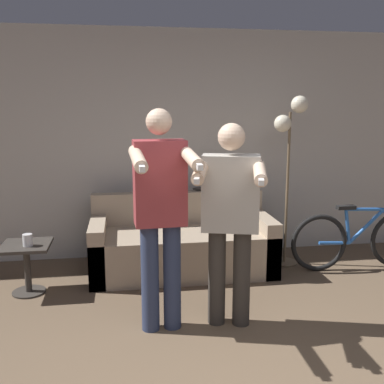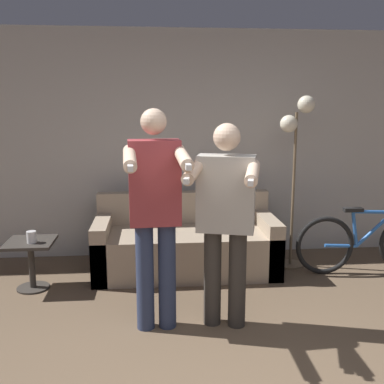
{
  "view_description": "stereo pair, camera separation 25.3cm",
  "coord_description": "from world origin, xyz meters",
  "px_view_note": "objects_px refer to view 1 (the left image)",
  "views": [
    {
      "loc": [
        -0.78,
        -1.96,
        1.76
      ],
      "look_at": [
        -0.17,
        1.97,
        0.99
      ],
      "focal_mm": 42.0,
      "sensor_mm": 36.0,
      "label": 1
    },
    {
      "loc": [
        -0.53,
        -2.0,
        1.76
      ],
      "look_at": [
        -0.17,
        1.97,
        0.99
      ],
      "focal_mm": 42.0,
      "sensor_mm": 36.0,
      "label": 2
    }
  ],
  "objects_px": {
    "cat": "(220,183)",
    "floor_lamp": "(290,139)",
    "person_left": "(161,208)",
    "side_table": "(27,258)",
    "cup": "(28,240)",
    "person_right": "(230,212)",
    "bicycle": "(359,240)",
    "couch": "(182,246)"
  },
  "relations": [
    {
      "from": "person_right",
      "to": "side_table",
      "type": "distance_m",
      "value": 2.04
    },
    {
      "from": "person_left",
      "to": "cat",
      "type": "bearing_deg",
      "value": 59.63
    },
    {
      "from": "person_right",
      "to": "bicycle",
      "type": "distance_m",
      "value": 2.06
    },
    {
      "from": "cat",
      "to": "floor_lamp",
      "type": "height_order",
      "value": "floor_lamp"
    },
    {
      "from": "cup",
      "to": "bicycle",
      "type": "distance_m",
      "value": 3.4
    },
    {
      "from": "floor_lamp",
      "to": "cup",
      "type": "xyz_separation_m",
      "value": [
        -2.67,
        -0.46,
        -0.86
      ]
    },
    {
      "from": "couch",
      "to": "bicycle",
      "type": "distance_m",
      "value": 1.91
    },
    {
      "from": "side_table",
      "to": "bicycle",
      "type": "bearing_deg",
      "value": 2.04
    },
    {
      "from": "cat",
      "to": "side_table",
      "type": "bearing_deg",
      "value": -161.13
    },
    {
      "from": "bicycle",
      "to": "cat",
      "type": "bearing_deg",
      "value": 158.34
    },
    {
      "from": "floor_lamp",
      "to": "bicycle",
      "type": "xyz_separation_m",
      "value": [
        0.72,
        -0.28,
        -1.07
      ]
    },
    {
      "from": "cat",
      "to": "side_table",
      "type": "height_order",
      "value": "cat"
    },
    {
      "from": "couch",
      "to": "person_right",
      "type": "relative_size",
      "value": 1.17
    },
    {
      "from": "person_left",
      "to": "side_table",
      "type": "relative_size",
      "value": 3.61
    },
    {
      "from": "cat",
      "to": "cup",
      "type": "distance_m",
      "value": 2.13
    },
    {
      "from": "person_left",
      "to": "floor_lamp",
      "type": "xyz_separation_m",
      "value": [
        1.51,
        1.31,
        0.41
      ]
    },
    {
      "from": "cat",
      "to": "cup",
      "type": "height_order",
      "value": "cat"
    },
    {
      "from": "couch",
      "to": "side_table",
      "type": "relative_size",
      "value": 3.97
    },
    {
      "from": "person_left",
      "to": "side_table",
      "type": "distance_m",
      "value": 1.63
    },
    {
      "from": "person_left",
      "to": "floor_lamp",
      "type": "relative_size",
      "value": 0.94
    },
    {
      "from": "couch",
      "to": "side_table",
      "type": "xyz_separation_m",
      "value": [
        -1.52,
        -0.36,
        0.07
      ]
    },
    {
      "from": "person_right",
      "to": "bicycle",
      "type": "height_order",
      "value": "person_right"
    },
    {
      "from": "floor_lamp",
      "to": "side_table",
      "type": "distance_m",
      "value": 2.93
    },
    {
      "from": "person_right",
      "to": "cat",
      "type": "height_order",
      "value": "person_right"
    },
    {
      "from": "couch",
      "to": "cat",
      "type": "distance_m",
      "value": 0.85
    },
    {
      "from": "couch",
      "to": "floor_lamp",
      "type": "bearing_deg",
      "value": 1.94
    },
    {
      "from": "couch",
      "to": "person_left",
      "type": "xyz_separation_m",
      "value": [
        -0.33,
        -1.27,
        0.72
      ]
    },
    {
      "from": "bicycle",
      "to": "person_right",
      "type": "bearing_deg",
      "value": -148.72
    },
    {
      "from": "person_right",
      "to": "side_table",
      "type": "xyz_separation_m",
      "value": [
        -1.74,
        0.9,
        -0.59
      ]
    },
    {
      "from": "cat",
      "to": "person_left",
      "type": "bearing_deg",
      "value": -117.01
    },
    {
      "from": "cup",
      "to": "side_table",
      "type": "bearing_deg",
      "value": 119.63
    },
    {
      "from": "cat",
      "to": "floor_lamp",
      "type": "relative_size",
      "value": 0.28
    },
    {
      "from": "side_table",
      "to": "bicycle",
      "type": "height_order",
      "value": "bicycle"
    },
    {
      "from": "cat",
      "to": "person_right",
      "type": "bearing_deg",
      "value": -99.52
    },
    {
      "from": "person_left",
      "to": "cup",
      "type": "height_order",
      "value": "person_left"
    },
    {
      "from": "floor_lamp",
      "to": "cup",
      "type": "bearing_deg",
      "value": -170.21
    },
    {
      "from": "cat",
      "to": "bicycle",
      "type": "height_order",
      "value": "cat"
    },
    {
      "from": "person_left",
      "to": "cat",
      "type": "distance_m",
      "value": 1.78
    },
    {
      "from": "floor_lamp",
      "to": "cup",
      "type": "relative_size",
      "value": 16.64
    },
    {
      "from": "floor_lamp",
      "to": "side_table",
      "type": "height_order",
      "value": "floor_lamp"
    },
    {
      "from": "floor_lamp",
      "to": "cup",
      "type": "height_order",
      "value": "floor_lamp"
    },
    {
      "from": "person_left",
      "to": "cup",
      "type": "distance_m",
      "value": 1.51
    }
  ]
}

